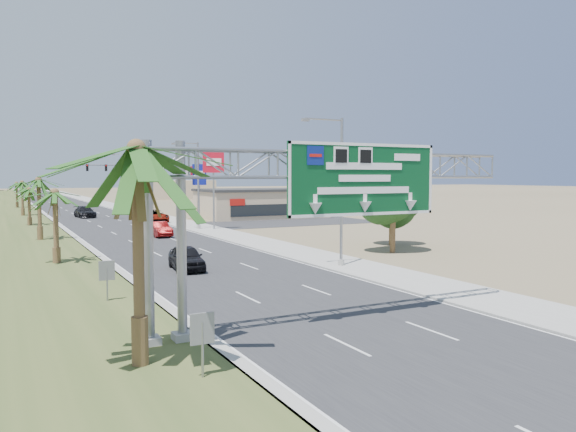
{
  "coord_description": "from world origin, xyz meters",
  "views": [
    {
      "loc": [
        -13.13,
        -9.74,
        6.13
      ],
      "look_at": [
        -0.55,
        14.36,
        4.2
      ],
      "focal_mm": 35.0,
      "sensor_mm": 36.0,
      "label": 1
    }
  ],
  "objects_px": {
    "palm_near": "(136,151)",
    "car_far": "(85,212)",
    "car_mid_lane": "(159,229)",
    "sign_gantry": "(327,178)",
    "car_right_lane": "(155,216)",
    "car_left_lane": "(186,258)",
    "signal_mast": "(138,185)",
    "pole_sign_red_near": "(213,167)",
    "pole_sign_blue": "(199,177)",
    "store_building": "(262,204)",
    "pole_sign_red_far": "(185,177)"
  },
  "relations": [
    {
      "from": "palm_near",
      "to": "car_far",
      "type": "relative_size",
      "value": 1.49
    },
    {
      "from": "palm_near",
      "to": "car_mid_lane",
      "type": "relative_size",
      "value": 1.82
    },
    {
      "from": "sign_gantry",
      "to": "car_right_lane",
      "type": "height_order",
      "value": "sign_gantry"
    },
    {
      "from": "sign_gantry",
      "to": "car_left_lane",
      "type": "height_order",
      "value": "sign_gantry"
    },
    {
      "from": "palm_near",
      "to": "car_left_lane",
      "type": "bearing_deg",
      "value": 68.29
    },
    {
      "from": "signal_mast",
      "to": "car_right_lane",
      "type": "relative_size",
      "value": 1.73
    },
    {
      "from": "car_right_lane",
      "to": "sign_gantry",
      "type": "bearing_deg",
      "value": -98.16
    },
    {
      "from": "palm_near",
      "to": "pole_sign_red_near",
      "type": "relative_size",
      "value": 0.91
    },
    {
      "from": "palm_near",
      "to": "car_mid_lane",
      "type": "bearing_deg",
      "value": 74.48
    },
    {
      "from": "pole_sign_blue",
      "to": "car_right_lane",
      "type": "bearing_deg",
      "value": -153.65
    },
    {
      "from": "car_far",
      "to": "pole_sign_red_near",
      "type": "xyz_separation_m",
      "value": [
        10.48,
        -26.59,
        6.38
      ]
    },
    {
      "from": "pole_sign_red_near",
      "to": "store_building",
      "type": "bearing_deg",
      "value": 49.05
    },
    {
      "from": "car_mid_lane",
      "to": "car_right_lane",
      "type": "height_order",
      "value": "car_right_lane"
    },
    {
      "from": "palm_near",
      "to": "car_mid_lane",
      "type": "xyz_separation_m",
      "value": [
        10.7,
        38.52,
        -6.18
      ]
    },
    {
      "from": "store_building",
      "to": "car_left_lane",
      "type": "xyz_separation_m",
      "value": [
        -24.2,
        -40.42,
        -1.21
      ]
    },
    {
      "from": "sign_gantry",
      "to": "car_mid_lane",
      "type": "height_order",
      "value": "sign_gantry"
    },
    {
      "from": "sign_gantry",
      "to": "pole_sign_red_near",
      "type": "distance_m",
      "value": 42.32
    },
    {
      "from": "signal_mast",
      "to": "car_mid_lane",
      "type": "xyz_separation_m",
      "value": [
        -3.67,
        -25.45,
        -4.1
      ]
    },
    {
      "from": "signal_mast",
      "to": "pole_sign_blue",
      "type": "xyz_separation_m",
      "value": [
        7.83,
        -4.05,
        1.17
      ]
    },
    {
      "from": "palm_near",
      "to": "pole_sign_red_far",
      "type": "distance_m",
      "value": 63.07
    },
    {
      "from": "car_left_lane",
      "to": "pole_sign_red_far",
      "type": "height_order",
      "value": "pole_sign_red_far"
    },
    {
      "from": "sign_gantry",
      "to": "car_far",
      "type": "bearing_deg",
      "value": 90.36
    },
    {
      "from": "palm_near",
      "to": "car_right_lane",
      "type": "height_order",
      "value": "palm_near"
    },
    {
      "from": "car_mid_lane",
      "to": "pole_sign_blue",
      "type": "bearing_deg",
      "value": 60.32
    },
    {
      "from": "palm_near",
      "to": "pole_sign_blue",
      "type": "distance_m",
      "value": 63.91
    },
    {
      "from": "sign_gantry",
      "to": "store_building",
      "type": "relative_size",
      "value": 0.93
    },
    {
      "from": "sign_gantry",
      "to": "store_building",
      "type": "xyz_separation_m",
      "value": [
        23.06,
        56.07,
        -4.06
      ]
    },
    {
      "from": "signal_mast",
      "to": "car_left_lane",
      "type": "bearing_deg",
      "value": -99.03
    },
    {
      "from": "pole_sign_blue",
      "to": "pole_sign_red_near",
      "type": "bearing_deg",
      "value": -103.31
    },
    {
      "from": "car_left_lane",
      "to": "pole_sign_red_near",
      "type": "relative_size",
      "value": 0.51
    },
    {
      "from": "palm_near",
      "to": "car_right_lane",
      "type": "relative_size",
      "value": 1.41
    },
    {
      "from": "car_far",
      "to": "pole_sign_blue",
      "type": "relative_size",
      "value": 0.69
    },
    {
      "from": "sign_gantry",
      "to": "pole_sign_red_near",
      "type": "height_order",
      "value": "pole_sign_red_near"
    },
    {
      "from": "store_building",
      "to": "pole_sign_red_far",
      "type": "distance_m",
      "value": 12.03
    },
    {
      "from": "pole_sign_blue",
      "to": "sign_gantry",
      "type": "bearing_deg",
      "value": -103.63
    },
    {
      "from": "pole_sign_red_far",
      "to": "sign_gantry",
      "type": "bearing_deg",
      "value": -101.61
    },
    {
      "from": "car_right_lane",
      "to": "pole_sign_red_far",
      "type": "xyz_separation_m",
      "value": [
        5.33,
        3.59,
        5.25
      ]
    },
    {
      "from": "signal_mast",
      "to": "car_left_lane",
      "type": "xyz_separation_m",
      "value": [
        -7.37,
        -46.39,
        -4.06
      ]
    },
    {
      "from": "pole_sign_red_far",
      "to": "car_left_lane",
      "type": "bearing_deg",
      "value": -107.15
    },
    {
      "from": "car_left_lane",
      "to": "pole_sign_red_far",
      "type": "bearing_deg",
      "value": 79.04
    },
    {
      "from": "car_left_lane",
      "to": "store_building",
      "type": "bearing_deg",
      "value": 65.28
    },
    {
      "from": "car_left_lane",
      "to": "car_right_lane",
      "type": "bearing_deg",
      "value": 84.92
    },
    {
      "from": "signal_mast",
      "to": "car_mid_lane",
      "type": "bearing_deg",
      "value": -98.21
    },
    {
      "from": "signal_mast",
      "to": "car_far",
      "type": "distance_m",
      "value": 9.61
    },
    {
      "from": "pole_sign_red_near",
      "to": "car_mid_lane",
      "type": "bearing_deg",
      "value": -149.05
    },
    {
      "from": "signal_mast",
      "to": "store_building",
      "type": "distance_m",
      "value": 18.08
    },
    {
      "from": "car_right_lane",
      "to": "car_far",
      "type": "xyz_separation_m",
      "value": [
        -6.98,
        13.4,
        -0.02
      ]
    },
    {
      "from": "car_right_lane",
      "to": "pole_sign_blue",
      "type": "bearing_deg",
      "value": 25.08
    },
    {
      "from": "store_building",
      "to": "car_right_lane",
      "type": "xyz_separation_m",
      "value": [
        -16.5,
        -1.79,
        -1.17
      ]
    },
    {
      "from": "car_right_lane",
      "to": "pole_sign_blue",
      "type": "relative_size",
      "value": 0.74
    }
  ]
}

